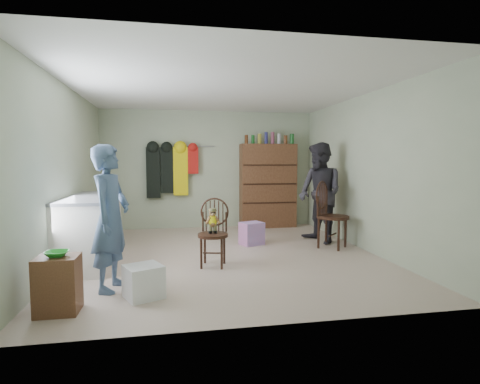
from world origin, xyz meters
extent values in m
plane|color=beige|center=(0.00, 0.00, 0.00)|extent=(5.00, 5.00, 0.00)
plane|color=#B6C1A1|center=(0.00, 2.50, 1.25)|extent=(4.50, 0.00, 4.50)
plane|color=#B6C1A1|center=(-2.25, 0.00, 1.25)|extent=(0.00, 5.00, 5.00)
plane|color=#B6C1A1|center=(2.25, 0.00, 1.25)|extent=(0.00, 5.00, 5.00)
plane|color=white|center=(0.00, 0.00, 2.50)|extent=(5.00, 5.00, 0.00)
cube|color=silver|center=(-1.95, 0.00, 0.45)|extent=(0.60, 1.80, 0.90)
cube|color=slate|center=(-1.95, 0.00, 0.92)|extent=(0.64, 1.86, 0.04)
cylinder|color=#99999E|center=(-1.64, -0.45, 0.54)|extent=(0.02, 0.02, 0.14)
cylinder|color=#99999E|center=(-1.64, 0.45, 0.54)|extent=(0.02, 0.02, 0.14)
cube|color=brown|center=(-1.88, -1.87, 0.27)|extent=(0.38, 0.33, 0.54)
imported|color=green|center=(-1.88, -1.87, 0.57)|extent=(0.21, 0.21, 0.05)
cube|color=white|center=(-1.11, -1.60, 0.17)|extent=(0.47, 0.46, 0.34)
cylinder|color=#351C12|center=(-0.27, -0.57, 0.43)|extent=(0.50, 0.50, 0.04)
cylinder|color=#351C12|center=(-0.43, -0.66, 0.21)|extent=(0.03, 0.03, 0.41)
cylinder|color=#351C12|center=(-0.17, -0.73, 0.21)|extent=(0.03, 0.03, 0.41)
cylinder|color=#351C12|center=(-0.36, -0.39, 0.21)|extent=(0.03, 0.03, 0.41)
cylinder|color=#351C12|center=(-0.09, -0.46, 0.21)|extent=(0.03, 0.03, 0.41)
torus|color=#351C12|center=(-0.22, -0.41, 0.73)|extent=(0.39, 0.13, 0.40)
cylinder|color=#351C12|center=(-0.38, -0.37, 0.59)|extent=(0.03, 0.03, 0.27)
cylinder|color=#351C12|center=(-0.07, -0.46, 0.59)|extent=(0.03, 0.03, 0.27)
cylinder|color=#FFF613|center=(-0.27, -0.55, 0.64)|extent=(0.11, 0.11, 0.10)
cylinder|color=#475128|center=(-0.27, -0.55, 0.53)|extent=(0.07, 0.07, 0.16)
sphere|color=#9E7042|center=(-0.27, -0.55, 0.73)|extent=(0.10, 0.10, 0.10)
cylinder|color=#475128|center=(-0.27, -0.55, 0.78)|extent=(0.09, 0.09, 0.03)
cube|color=black|center=(-0.27, -0.59, 0.74)|extent=(0.07, 0.01, 0.02)
cylinder|color=#351C12|center=(1.80, 0.17, 0.52)|extent=(0.70, 0.70, 0.05)
cylinder|color=#351C12|center=(1.80, -0.07, 0.25)|extent=(0.04, 0.04, 0.49)
cylinder|color=#351C12|center=(2.03, 0.17, 0.25)|extent=(0.04, 0.04, 0.49)
cylinder|color=#351C12|center=(1.56, 0.17, 0.25)|extent=(0.04, 0.04, 0.49)
cylinder|color=#351C12|center=(1.79, 0.41, 0.25)|extent=(0.04, 0.04, 0.49)
torus|color=#351C12|center=(1.66, 0.31, 0.87)|extent=(0.36, 0.36, 0.48)
cylinder|color=#351C12|center=(1.53, 0.16, 0.70)|extent=(0.03, 0.03, 0.33)
cylinder|color=#351C12|center=(1.81, 0.44, 0.70)|extent=(0.03, 0.03, 0.33)
cube|color=pink|center=(0.54, 0.64, 0.19)|extent=(0.45, 0.40, 0.39)
imported|color=#445B7D|center=(-1.48, -1.28, 0.81)|extent=(0.53, 0.67, 1.62)
imported|color=#2D2B33|center=(1.75, 0.60, 0.88)|extent=(0.89, 1.01, 1.76)
cube|color=brown|center=(1.25, 2.30, 0.90)|extent=(1.20, 0.38, 1.80)
cube|color=#351C12|center=(1.25, 2.11, 0.55)|extent=(1.16, 0.02, 0.03)
cube|color=#351C12|center=(1.25, 2.11, 0.95)|extent=(1.16, 0.02, 0.03)
cube|color=#351C12|center=(1.25, 2.11, 1.35)|extent=(1.16, 0.02, 0.03)
cylinder|color=#592D14|center=(0.75, 2.20, 1.89)|extent=(0.07, 0.07, 0.18)
cylinder|color=#19591E|center=(0.89, 2.20, 1.89)|extent=(0.07, 0.07, 0.18)
cylinder|color=#A59933|center=(1.04, 2.20, 1.91)|extent=(0.08, 0.08, 0.21)
cylinder|color=navy|center=(1.18, 2.20, 1.92)|extent=(0.07, 0.07, 0.25)
cylinder|color=#8C3F59|center=(1.32, 2.20, 1.93)|extent=(0.07, 0.07, 0.25)
cylinder|color=#B2B2B7|center=(1.46, 2.20, 1.91)|extent=(0.08, 0.08, 0.22)
cylinder|color=#592D14|center=(1.61, 2.20, 1.89)|extent=(0.08, 0.08, 0.18)
cylinder|color=#19591E|center=(1.75, 2.20, 1.91)|extent=(0.09, 0.09, 0.22)
cylinder|color=#99999E|center=(-0.40, 2.44, 1.75)|extent=(1.00, 0.02, 0.02)
cube|color=black|center=(-1.18, 2.38, 1.19)|extent=(0.28, 0.10, 1.05)
cube|color=black|center=(-0.90, 2.38, 1.25)|extent=(0.26, 0.10, 0.95)
cube|color=yellow|center=(-0.62, 2.38, 1.22)|extent=(0.30, 0.10, 1.00)
cube|color=red|center=(-0.36, 2.38, 1.44)|extent=(0.22, 0.10, 0.55)
camera|label=1|loc=(-0.80, -5.56, 1.44)|focal=28.00mm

